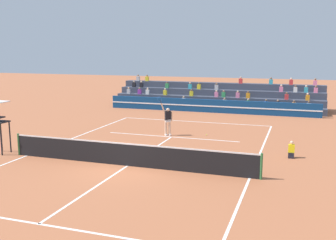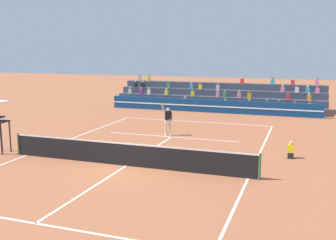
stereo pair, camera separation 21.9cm
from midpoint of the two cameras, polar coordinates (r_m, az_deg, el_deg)
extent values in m
plane|color=#AD603D|center=(18.10, -5.73, -6.63)|extent=(120.00, 120.00, 0.00)
cube|color=white|center=(29.03, 4.21, -0.25)|extent=(11.00, 0.10, 0.01)
cube|color=white|center=(20.96, -19.55, -4.84)|extent=(0.10, 23.80, 0.01)
cube|color=white|center=(16.63, 11.91, -8.30)|extent=(0.10, 23.80, 0.01)
cube|color=white|center=(12.93, -18.19, -14.06)|extent=(8.25, 0.10, 0.01)
cube|color=white|center=(23.89, 0.78, -2.47)|extent=(8.25, 0.10, 0.01)
cube|color=white|center=(18.10, -5.73, -6.62)|extent=(0.10, 12.85, 0.01)
cylinder|color=#2D6B38|center=(21.11, -20.59, -3.27)|extent=(0.10, 0.10, 1.10)
cylinder|color=#2D6B38|center=(16.43, 13.55, -6.61)|extent=(0.10, 0.10, 1.10)
cube|color=black|center=(17.97, -5.76, -5.10)|extent=(11.90, 0.02, 1.00)
cube|color=white|center=(17.84, -5.79, -3.46)|extent=(11.90, 0.04, 0.06)
cube|color=navy|center=(33.47, 6.33, 2.03)|extent=(18.00, 0.24, 1.10)
cube|color=white|center=(33.35, 6.28, 2.00)|extent=(18.00, 0.02, 0.10)
cube|color=#383D4C|center=(34.74, 6.80, 1.86)|extent=(18.83, 0.95, 0.55)
cube|color=silver|center=(35.15, 2.65, 2.83)|extent=(0.32, 0.22, 0.44)
sphere|color=tan|center=(35.11, 2.66, 3.34)|extent=(0.18, 0.18, 0.18)
cube|color=orange|center=(33.72, 18.17, 2.03)|extent=(0.32, 0.22, 0.44)
sphere|color=brown|center=(33.68, 18.20, 2.57)|extent=(0.18, 0.18, 0.18)
cube|color=silver|center=(34.29, 8.57, 2.54)|extent=(0.32, 0.22, 0.44)
sphere|color=#9E7051|center=(34.25, 8.58, 3.07)|extent=(0.18, 0.18, 0.18)
cube|color=black|center=(33.76, 15.99, 2.15)|extent=(0.32, 0.22, 0.44)
sphere|color=#9E7051|center=(33.72, 16.02, 2.69)|extent=(0.18, 0.18, 0.18)
cube|color=#2D4CA5|center=(33.83, 14.41, 2.24)|extent=(0.32, 0.22, 0.44)
sphere|color=brown|center=(33.79, 14.43, 2.77)|extent=(0.18, 0.18, 0.18)
cube|color=#338C4C|center=(33.98, 11.90, 2.37)|extent=(0.32, 0.22, 0.44)
sphere|color=tan|center=(33.94, 11.92, 2.91)|extent=(0.18, 0.18, 0.18)
cube|color=#B2B2B7|center=(33.72, 20.11, 1.91)|extent=(0.32, 0.22, 0.44)
sphere|color=brown|center=(33.68, 20.14, 2.45)|extent=(0.18, 0.18, 0.18)
cube|color=#383D4C|center=(35.63, 7.14, 2.50)|extent=(18.83, 0.95, 1.10)
cube|color=yellow|center=(36.63, -0.05, 3.99)|extent=(0.32, 0.22, 0.44)
sphere|color=beige|center=(36.59, -0.05, 4.49)|extent=(0.18, 0.18, 0.18)
cube|color=#B2B2B7|center=(38.01, -5.34, 4.17)|extent=(0.32, 0.22, 0.44)
sphere|color=tan|center=(37.97, -5.35, 4.65)|extent=(0.18, 0.18, 0.18)
cube|color=pink|center=(35.33, 7.41, 3.69)|extent=(0.32, 0.22, 0.44)
sphere|color=beige|center=(35.30, 7.42, 4.20)|extent=(0.18, 0.18, 0.18)
cube|color=red|center=(34.61, 17.20, 3.19)|extent=(0.32, 0.22, 0.44)
sphere|color=brown|center=(34.57, 17.23, 3.72)|extent=(0.18, 0.18, 0.18)
cube|color=orange|center=(34.59, 19.96, 3.03)|extent=(0.32, 0.22, 0.44)
sphere|color=beige|center=(34.56, 20.00, 3.56)|extent=(0.18, 0.18, 0.18)
cube|color=purple|center=(37.55, -3.77, 4.12)|extent=(0.32, 0.22, 0.44)
sphere|color=#9E7051|center=(37.52, -3.78, 4.61)|extent=(0.18, 0.18, 0.18)
cube|color=yellow|center=(35.87, 3.79, 3.84)|extent=(0.32, 0.22, 0.44)
sphere|color=brown|center=(35.84, 3.79, 4.35)|extent=(0.18, 0.18, 0.18)
cube|color=silver|center=(37.24, -2.61, 4.08)|extent=(0.32, 0.22, 0.44)
sphere|color=beige|center=(37.21, -2.62, 4.57)|extent=(0.18, 0.18, 0.18)
cube|color=#338C4C|center=(35.20, 8.43, 3.64)|extent=(0.32, 0.22, 0.44)
sphere|color=#9E7051|center=(35.17, 8.45, 4.16)|extent=(0.18, 0.18, 0.18)
cube|color=orange|center=(34.87, 11.91, 3.47)|extent=(0.32, 0.22, 0.44)
sphere|color=brown|center=(34.83, 11.92, 4.00)|extent=(0.18, 0.18, 0.18)
cube|color=pink|center=(34.99, 10.45, 3.54)|extent=(0.32, 0.22, 0.44)
sphere|color=tan|center=(34.96, 10.47, 4.07)|extent=(0.18, 0.18, 0.18)
cube|color=#383D4C|center=(36.51, 7.47, 3.11)|extent=(18.83, 0.95, 1.65)
cube|color=pink|center=(35.52, 16.48, 4.29)|extent=(0.32, 0.22, 0.44)
sphere|color=beige|center=(35.49, 16.50, 4.80)|extent=(0.18, 0.18, 0.18)
cube|color=black|center=(38.45, -3.49, 5.09)|extent=(0.32, 0.22, 0.44)
sphere|color=beige|center=(38.42, -3.50, 5.56)|extent=(0.18, 0.18, 0.18)
cube|color=pink|center=(35.49, 21.03, 4.03)|extent=(0.32, 0.22, 0.44)
sphere|color=brown|center=(35.47, 21.07, 4.54)|extent=(0.18, 0.18, 0.18)
cube|color=#338C4C|center=(37.51, 0.24, 4.98)|extent=(0.32, 0.22, 0.44)
sphere|color=brown|center=(37.48, 0.24, 5.47)|extent=(0.18, 0.18, 0.18)
cube|color=teal|center=(35.48, 19.77, 4.10)|extent=(0.32, 0.22, 0.44)
sphere|color=beige|center=(35.45, 19.80, 4.61)|extent=(0.18, 0.18, 0.18)
cube|color=black|center=(38.76, -4.57, 5.11)|extent=(0.32, 0.22, 0.44)
sphere|color=tan|center=(38.73, -4.58, 5.58)|extent=(0.18, 0.18, 0.18)
cube|color=yellow|center=(36.61, 4.89, 4.82)|extent=(0.32, 0.22, 0.44)
sphere|color=brown|center=(36.59, 4.89, 5.32)|extent=(0.18, 0.18, 0.18)
cube|color=#B2B2B7|center=(36.24, 7.43, 4.72)|extent=(0.32, 0.22, 0.44)
sphere|color=brown|center=(36.21, 7.44, 5.22)|extent=(0.18, 0.18, 0.18)
cube|color=silver|center=(35.48, 18.37, 4.18)|extent=(0.32, 0.22, 0.44)
sphere|color=brown|center=(35.45, 18.40, 4.70)|extent=(0.18, 0.18, 0.18)
cube|color=teal|center=(36.83, 3.60, 4.87)|extent=(0.32, 0.22, 0.44)
sphere|color=tan|center=(36.81, 3.60, 5.36)|extent=(0.18, 0.18, 0.18)
cube|color=#383D4C|center=(37.41, 7.78, 3.69)|extent=(18.83, 0.95, 2.20)
cube|color=red|center=(36.39, 17.82, 5.22)|extent=(0.32, 0.22, 0.44)
sphere|color=beige|center=(36.37, 17.84, 5.72)|extent=(0.18, 0.18, 0.18)
cube|color=red|center=(36.77, 10.88, 5.56)|extent=(0.32, 0.22, 0.44)
sphere|color=tan|center=(36.75, 10.89, 6.06)|extent=(0.18, 0.18, 0.18)
cube|color=yellow|center=(39.20, -2.67, 6.00)|extent=(0.32, 0.22, 0.44)
sphere|color=brown|center=(39.18, -2.67, 6.46)|extent=(0.18, 0.18, 0.18)
cube|color=#B2B2B7|center=(39.57, -3.97, 6.02)|extent=(0.32, 0.22, 0.44)
sphere|color=brown|center=(39.55, -3.98, 6.48)|extent=(0.18, 0.18, 0.18)
cube|color=teal|center=(36.47, 15.09, 5.36)|extent=(0.32, 0.22, 0.44)
sphere|color=brown|center=(36.45, 15.11, 5.86)|extent=(0.18, 0.18, 0.18)
cube|color=pink|center=(36.39, 20.96, 5.03)|extent=(0.32, 0.22, 0.44)
sphere|color=brown|center=(36.37, 20.99, 5.54)|extent=(0.18, 0.18, 0.18)
cylinder|color=black|center=(21.79, -21.68, -2.27)|extent=(0.07, 0.07, 1.60)
cylinder|color=black|center=(21.33, -22.80, -2.60)|extent=(0.07, 0.07, 1.60)
cylinder|color=black|center=(22.16, -22.78, -2.15)|extent=(0.07, 0.07, 1.60)
cube|color=black|center=(21.59, -22.94, -0.22)|extent=(0.68, 0.76, 0.06)
cube|color=black|center=(20.20, 17.65, -5.12)|extent=(0.28, 0.36, 0.12)
cube|color=black|center=(20.17, 17.67, -4.79)|extent=(0.28, 0.24, 0.18)
cube|color=yellow|center=(20.10, 17.72, -3.99)|extent=(0.30, 0.18, 0.40)
sphere|color=beige|center=(20.03, 17.76, -3.18)|extent=(0.17, 0.17, 0.17)
cylinder|color=beige|center=(24.26, 0.50, -1.19)|extent=(0.14, 0.14, 0.90)
cylinder|color=beige|center=(24.27, -0.05, -1.19)|extent=(0.14, 0.14, 0.90)
cube|color=white|center=(24.16, 0.26, -0.06)|extent=(0.38, 0.35, 0.20)
cube|color=black|center=(24.11, 0.26, 0.64)|extent=(0.41, 0.38, 0.56)
sphere|color=beige|center=(24.06, 0.26, 1.49)|extent=(0.22, 0.22, 0.22)
cube|color=white|center=(24.31, 0.53, -2.15)|extent=(0.25, 0.28, 0.09)
cube|color=white|center=(24.32, -0.02, -2.14)|extent=(0.25, 0.28, 0.09)
cylinder|color=beige|center=(24.20, 0.80, 0.53)|extent=(0.09, 0.09, 0.56)
cylinder|color=beige|center=(23.94, -0.47, 1.79)|extent=(0.29, 0.25, 0.59)
cylinder|color=black|center=(23.85, -0.79, 2.66)|extent=(0.10, 0.09, 0.22)
torus|color=#1E4C99|center=(23.81, -0.94, 3.06)|extent=(0.33, 0.26, 0.40)
sphere|color=#C6DB33|center=(24.42, 5.88, -2.17)|extent=(0.07, 0.07, 0.07)
camera|label=1|loc=(0.11, -89.73, 0.05)|focal=42.00mm
camera|label=2|loc=(0.11, 90.27, -0.05)|focal=42.00mm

